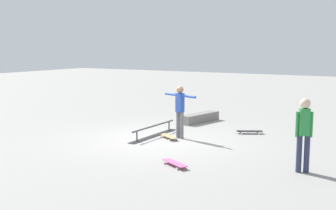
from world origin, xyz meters
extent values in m
plane|color=gray|center=(0.00, 0.00, 0.00)|extent=(60.00, 60.00, 0.00)
cube|color=black|center=(-0.34, -0.38, 0.01)|extent=(2.42, 0.25, 0.01)
cylinder|color=#47474C|center=(-1.24, -0.37, 0.16)|extent=(0.04, 0.04, 0.32)
cylinder|color=#47474C|center=(0.56, -0.38, 0.16)|extent=(0.04, 0.04, 0.32)
cylinder|color=#47474C|center=(-0.34, -0.38, 0.32)|extent=(2.26, 0.06, 0.05)
cube|color=gray|center=(-3.22, -0.23, 0.16)|extent=(1.82, 0.80, 0.32)
cylinder|color=slate|center=(-0.52, 0.36, 0.40)|extent=(0.15, 0.15, 0.80)
cylinder|color=slate|center=(-0.48, 0.51, 0.40)|extent=(0.15, 0.15, 0.80)
cube|color=#2D51B7|center=(-0.50, 0.44, 1.08)|extent=(0.24, 0.25, 0.56)
sphere|color=#A87A56|center=(-0.50, 0.44, 1.47)|extent=(0.22, 0.22, 0.22)
cylinder|color=#2D51B7|center=(-0.61, 0.09, 1.29)|extent=(0.23, 0.53, 0.07)
cylinder|color=#2D51B7|center=(-0.39, 0.79, 1.29)|extent=(0.23, 0.53, 0.07)
cube|color=tan|center=(-0.25, 0.19, 0.08)|extent=(0.59, 0.79, 0.02)
cylinder|color=white|center=(-0.21, 0.48, 0.03)|extent=(0.05, 0.06, 0.05)
cylinder|color=white|center=(-0.01, 0.36, 0.03)|extent=(0.05, 0.06, 0.05)
cylinder|color=white|center=(-0.49, 0.02, 0.03)|extent=(0.05, 0.06, 0.05)
cylinder|color=white|center=(-0.30, -0.10, 0.03)|extent=(0.05, 0.06, 0.05)
cylinder|color=#2D3351|center=(1.17, 4.32, 0.41)|extent=(0.16, 0.16, 0.82)
cylinder|color=#2D3351|center=(1.11, 4.47, 0.41)|extent=(0.16, 0.16, 0.82)
cube|color=#2D8C42|center=(1.14, 4.40, 1.12)|extent=(0.26, 0.27, 0.58)
sphere|color=beige|center=(1.14, 4.40, 1.52)|extent=(0.22, 0.22, 0.22)
cylinder|color=#2D8C42|center=(1.20, 4.27, 1.06)|extent=(0.10, 0.10, 0.55)
cylinder|color=#2D8C42|center=(1.08, 4.53, 1.06)|extent=(0.10, 0.10, 0.55)
cube|color=#E05993|center=(2.15, 1.77, 0.08)|extent=(0.55, 0.80, 0.02)
cylinder|color=white|center=(2.17, 2.06, 0.03)|extent=(0.05, 0.06, 0.05)
cylinder|color=white|center=(2.38, 1.96, 0.03)|extent=(0.05, 0.06, 0.05)
cylinder|color=white|center=(1.92, 1.58, 0.03)|extent=(0.05, 0.06, 0.05)
cylinder|color=white|center=(2.13, 1.47, 0.03)|extent=(0.05, 0.06, 0.05)
cube|color=black|center=(-2.17, 2.02, 0.08)|extent=(0.56, 0.80, 0.02)
cylinder|color=white|center=(-1.94, 1.84, 0.03)|extent=(0.05, 0.06, 0.05)
cylinder|color=white|center=(-2.14, 1.73, 0.03)|extent=(0.05, 0.06, 0.05)
cylinder|color=white|center=(-2.20, 2.32, 0.03)|extent=(0.05, 0.06, 0.05)
cylinder|color=white|center=(-2.40, 2.20, 0.03)|extent=(0.05, 0.06, 0.05)
camera|label=1|loc=(10.23, 6.36, 2.73)|focal=44.67mm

